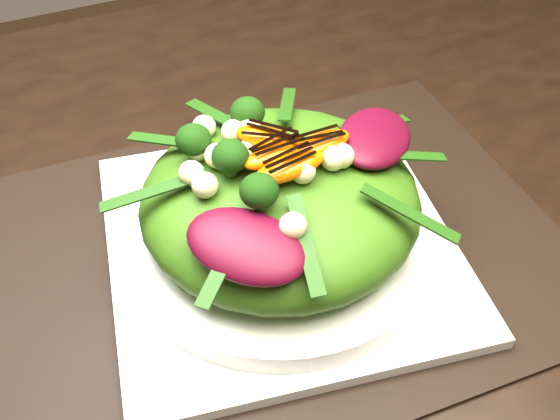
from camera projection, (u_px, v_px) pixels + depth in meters
name	position (u px, v px, depth m)	size (l,w,h in m)	color
dining_table	(137.00, 277.00, 0.58)	(1.60, 0.90, 0.75)	black
placemat	(280.00, 249.00, 0.58)	(0.49, 0.37, 0.00)	black
plate_base	(280.00, 243.00, 0.57)	(0.29, 0.29, 0.01)	silver
salad_bowl	(280.00, 231.00, 0.56)	(0.27, 0.27, 0.02)	white
lettuce_mound	(280.00, 199.00, 0.54)	(0.23, 0.23, 0.08)	#376011
radicchio_leaf	(375.00, 137.00, 0.54)	(0.09, 0.06, 0.02)	#420717
orange_segment	(261.00, 137.00, 0.52)	(0.06, 0.02, 0.02)	#F45604
broccoli_floret	(208.00, 150.00, 0.50)	(0.04, 0.04, 0.04)	#123409
macadamia_nut	(332.00, 179.00, 0.48)	(0.02, 0.02, 0.02)	beige
balsamic_drizzle	(261.00, 129.00, 0.52)	(0.05, 0.00, 0.00)	black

